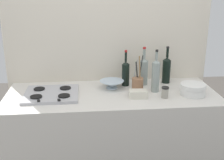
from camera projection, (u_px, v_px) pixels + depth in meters
counter_block at (112, 140)px, 2.61m from camera, size 1.80×0.70×0.90m
backsplash_panel at (108, 54)px, 2.74m from camera, size 1.90×0.06×2.31m
stovetop_hob at (51, 94)px, 2.41m from camera, size 0.45×0.40×0.04m
plate_stack at (193, 89)px, 2.42m from camera, size 0.21×0.22×0.10m
wine_bottle_leftmost at (156, 75)px, 2.46m from camera, size 0.07×0.07×0.37m
wine_bottle_mid_left at (166, 69)px, 2.69m from camera, size 0.07×0.07×0.35m
wine_bottle_mid_right at (126, 73)px, 2.62m from camera, size 0.07×0.07×0.33m
wine_bottle_rightmost at (144, 71)px, 2.64m from camera, size 0.08×0.08×0.35m
mixing_bowl at (112, 84)px, 2.57m from camera, size 0.22×0.22×0.07m
butter_dish at (138, 94)px, 2.36m from camera, size 0.15×0.10×0.06m
utensil_crock at (138, 83)px, 2.52m from camera, size 0.10×0.10×0.31m
condiment_jar_front at (165, 92)px, 2.35m from camera, size 0.06×0.06×0.09m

